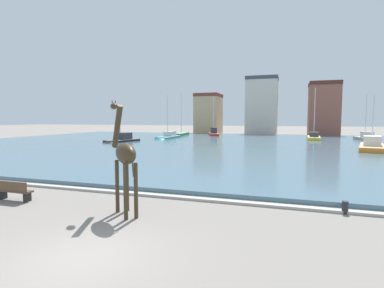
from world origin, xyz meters
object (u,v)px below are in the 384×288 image
Objects in this scene: giraffe_statue at (125,155)px; sailboat_orange at (372,147)px; sailboat_black at (121,140)px; sailboat_yellow at (314,138)px; mooring_bollard at (345,207)px; sailboat_green at (182,135)px; sailboat_grey at (365,138)px; park_bench at (13,190)px; sailboat_teal at (168,137)px; sailboat_red at (213,134)px.

sailboat_orange is (14.87, 27.94, -1.71)m from giraffe_statue.
sailboat_yellow reaches higher than sailboat_black.
mooring_bollard is (-6.68, -25.24, -0.35)m from sailboat_orange.
sailboat_green reaches higher than sailboat_grey.
sailboat_yellow reaches higher than sailboat_orange.
sailboat_orange is at bearing 61.98° from giraffe_statue.
park_bench is at bearing -67.59° from sailboat_black.
sailboat_yellow is at bearing 28.20° from sailboat_black.
sailboat_grey is (32.77, -4.49, 0.13)m from sailboat_green.
sailboat_teal reaches higher than sailboat_black.
park_bench is at bearing -86.51° from sailboat_red.
sailboat_teal is 0.93× the size of sailboat_green.
sailboat_black is 38.36m from sailboat_grey.
mooring_bollard is (-9.37, -41.29, -0.32)m from sailboat_grey.
sailboat_red is 16.57× the size of mooring_bollard.
giraffe_statue is at bearing -69.78° from sailboat_teal.
sailboat_grey is at bearing 23.45° from sailboat_black.
park_bench is at bearing -77.72° from sailboat_teal.
sailboat_grey is at bearing -7.79° from sailboat_green.
sailboat_teal is at bearing -114.20° from sailboat_red.
giraffe_statue is at bearing -111.77° from sailboat_grey.
sailboat_black is 30.94m from park_bench.
mooring_bollard is 14.26m from park_bench.
sailboat_red is at bearing 68.01° from sailboat_black.
sailboat_teal is 10.41m from sailboat_black.
sailboat_yellow is (24.12, 4.94, 0.06)m from sailboat_teal.
sailboat_yellow reaches higher than giraffe_statue.
sailboat_red is 50.61m from mooring_bollard.
giraffe_statue is 0.52× the size of sailboat_yellow.
sailboat_orange reaches higher than giraffe_statue.
sailboat_teal is 24.62m from sailboat_yellow.
sailboat_orange is 16.27m from sailboat_grey.
sailboat_teal is 0.84× the size of sailboat_orange.
sailboat_red is at bearing 136.70° from sailboat_orange.
sailboat_teal is 30.94m from sailboat_orange.
giraffe_statue is 0.55× the size of sailboat_red.
mooring_bollard is at bearing -92.43° from sailboat_yellow.
sailboat_orange is 1.18× the size of sailboat_red.
giraffe_statue is at bearing -72.58° from sailboat_green.
sailboat_orange is 34.68m from park_bench.
sailboat_black is 0.86× the size of sailboat_grey.
park_bench is at bearing 178.82° from giraffe_statue.
sailboat_black is at bearing -96.98° from sailboat_green.
park_bench is at bearing -109.97° from sailboat_yellow.
sailboat_green is (-1.01, 9.92, -0.05)m from sailboat_teal.
sailboat_red is (8.73, 21.62, 0.12)m from sailboat_black.
sailboat_orange is 1.11× the size of sailboat_green.
sailboat_yellow is at bearing -19.99° from sailboat_red.
sailboat_black is 36.66m from mooring_bollard.
sailboat_green is 49.25m from park_bench.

